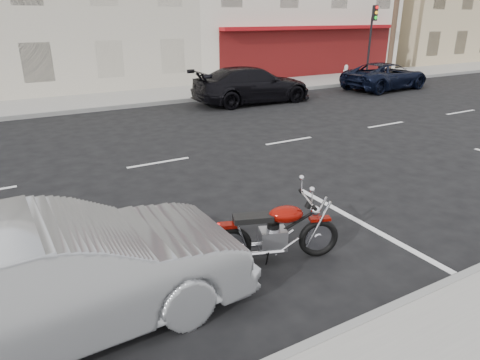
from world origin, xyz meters
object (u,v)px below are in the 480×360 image
object	(u,v)px
fire_hydrant	(346,71)
car_far	(252,85)
motorcycle	(321,230)
traffic_light	(372,32)
sedan_silver	(54,278)
suv_far	(386,76)

from	to	relation	value
fire_hydrant	car_far	world-z (taller)	car_far
fire_hydrant	motorcycle	bearing A→B (deg)	-133.78
traffic_light	car_far	xyz separation A→B (m)	(-9.40, -2.78, -1.82)
sedan_silver	traffic_light	bearing A→B (deg)	-55.58
suv_far	car_far	world-z (taller)	car_far
motorcycle	suv_far	distance (m)	16.80
traffic_light	motorcycle	distance (m)	20.38
sedan_silver	suv_far	size ratio (longest dim) A/B	0.96
traffic_light	fire_hydrant	xyz separation A→B (m)	(-1.50, 0.17, -2.03)
traffic_light	motorcycle	size ratio (longest dim) A/B	2.02
sedan_silver	motorcycle	bearing A→B (deg)	-94.16
motorcycle	car_far	distance (m)	12.29
traffic_light	sedan_silver	world-z (taller)	traffic_light
traffic_light	car_far	size ratio (longest dim) A/B	0.75
sedan_silver	suv_far	distance (m)	19.69
motorcycle	car_far	bearing A→B (deg)	83.01
motorcycle	suv_far	world-z (taller)	suv_far
traffic_light	fire_hydrant	world-z (taller)	traffic_light
motorcycle	car_far	size ratio (longest dim) A/B	0.37
motorcycle	suv_far	bearing A→B (deg)	59.01
car_far	sedan_silver	bearing A→B (deg)	141.60
traffic_light	fire_hydrant	distance (m)	2.53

